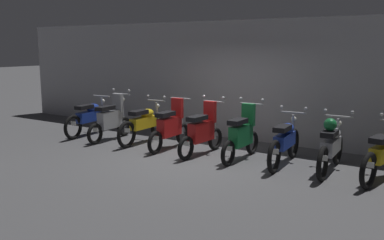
# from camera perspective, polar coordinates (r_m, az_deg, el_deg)

# --- Properties ---
(ground_plane) EXTENTS (80.00, 80.00, 0.00)m
(ground_plane) POSITION_cam_1_polar(r_m,az_deg,el_deg) (9.17, -0.30, -5.31)
(ground_plane) COLOR #4C4C4F
(back_wall) EXTENTS (16.00, 0.30, 3.05)m
(back_wall) POSITION_cam_1_polar(r_m,az_deg,el_deg) (11.11, 7.01, 5.30)
(back_wall) COLOR #ADADB2
(back_wall) RESTS_ON ground
(motorbike_slot_0) EXTENTS (0.56, 1.95, 1.03)m
(motorbike_slot_0) POSITION_cam_1_polar(r_m,az_deg,el_deg) (11.92, -13.53, 0.38)
(motorbike_slot_0) COLOR black
(motorbike_slot_0) RESTS_ON ground
(motorbike_slot_1) EXTENTS (0.59, 1.68, 1.29)m
(motorbike_slot_1) POSITION_cam_1_polar(r_m,az_deg,el_deg) (11.16, -10.82, 0.04)
(motorbike_slot_1) COLOR black
(motorbike_slot_1) RESTS_ON ground
(motorbike_slot_2) EXTENTS (0.59, 1.95, 1.15)m
(motorbike_slot_2) POSITION_cam_1_polar(r_m,az_deg,el_deg) (10.71, -6.45, -0.45)
(motorbike_slot_2) COLOR black
(motorbike_slot_2) RESTS_ON ground
(motorbike_slot_3) EXTENTS (0.56, 1.68, 1.18)m
(motorbike_slot_3) POSITION_cam_1_polar(r_m,az_deg,el_deg) (10.02, -2.92, -0.92)
(motorbike_slot_3) COLOR black
(motorbike_slot_3) RESTS_ON ground
(motorbike_slot_4) EXTENTS (0.59, 1.68, 1.29)m
(motorbike_slot_4) POSITION_cam_1_polar(r_m,az_deg,el_deg) (9.46, 1.39, -1.55)
(motorbike_slot_4) COLOR black
(motorbike_slot_4) RESTS_ON ground
(motorbike_slot_5) EXTENTS (0.59, 1.68, 1.29)m
(motorbike_slot_5) POSITION_cam_1_polar(r_m,az_deg,el_deg) (9.11, 6.69, -2.05)
(motorbike_slot_5) COLOR black
(motorbike_slot_5) RESTS_ON ground
(motorbike_slot_6) EXTENTS (0.59, 1.95, 1.15)m
(motorbike_slot_6) POSITION_cam_1_polar(r_m,az_deg,el_deg) (8.86, 12.36, -2.80)
(motorbike_slot_6) COLOR black
(motorbike_slot_6) RESTS_ON ground
(motorbike_slot_7) EXTENTS (0.59, 1.95, 1.15)m
(motorbike_slot_7) POSITION_cam_1_polar(r_m,az_deg,el_deg) (8.58, 18.16, -3.24)
(motorbike_slot_7) COLOR black
(motorbike_slot_7) RESTS_ON ground
(motorbike_slot_8) EXTENTS (0.60, 1.94, 1.15)m
(motorbike_slot_8) POSITION_cam_1_polar(r_m,az_deg,el_deg) (8.40, 24.29, -4.15)
(motorbike_slot_8) COLOR black
(motorbike_slot_8) RESTS_ON ground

